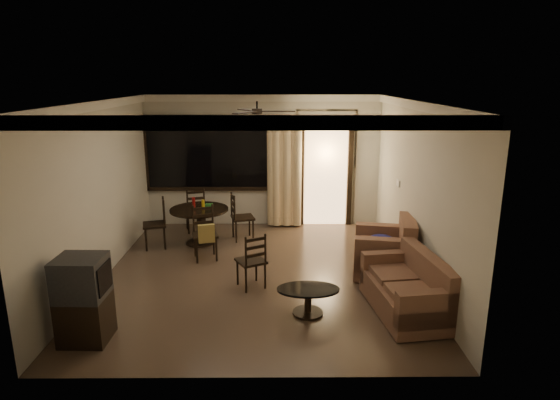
{
  "coord_description": "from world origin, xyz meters",
  "views": [
    {
      "loc": [
        0.3,
        -7.15,
        3.15
      ],
      "look_at": [
        0.35,
        0.2,
        1.21
      ],
      "focal_mm": 30.0,
      "sensor_mm": 36.0,
      "label": 1
    }
  ],
  "objects_px": {
    "dining_chair_north": "(196,218)",
    "sofa": "(409,291)",
    "dining_table": "(200,216)",
    "dining_chair_east": "(242,226)",
    "coffee_table": "(308,297)",
    "armchair": "(387,252)",
    "side_chair": "(251,271)",
    "dining_chair_west": "(156,233)",
    "dining_chair_south": "(205,243)",
    "tv_cabinet": "(84,299)"
  },
  "relations": [
    {
      "from": "dining_chair_north",
      "to": "sofa",
      "type": "height_order",
      "value": "dining_chair_north"
    },
    {
      "from": "dining_table",
      "to": "dining_chair_east",
      "type": "xyz_separation_m",
      "value": [
        0.81,
        0.22,
        -0.27
      ]
    },
    {
      "from": "coffee_table",
      "to": "armchair",
      "type": "bearing_deg",
      "value": 43.78
    },
    {
      "from": "dining_chair_east",
      "to": "side_chair",
      "type": "xyz_separation_m",
      "value": [
        0.3,
        -2.21,
        -0.02
      ]
    },
    {
      "from": "dining_chair_west",
      "to": "coffee_table",
      "type": "bearing_deg",
      "value": 30.81
    },
    {
      "from": "dining_table",
      "to": "side_chair",
      "type": "xyz_separation_m",
      "value": [
        1.1,
        -1.99,
        -0.29
      ]
    },
    {
      "from": "dining_chair_east",
      "to": "dining_chair_south",
      "type": "distance_m",
      "value": 1.2
    },
    {
      "from": "dining_chair_south",
      "to": "dining_chair_east",
      "type": "bearing_deg",
      "value": 45.7
    },
    {
      "from": "dining_chair_south",
      "to": "side_chair",
      "type": "height_order",
      "value": "dining_chair_south"
    },
    {
      "from": "sofa",
      "to": "dining_chair_west",
      "type": "bearing_deg",
      "value": 140.1
    },
    {
      "from": "dining_chair_north",
      "to": "coffee_table",
      "type": "relative_size",
      "value": 1.11
    },
    {
      "from": "dining_table",
      "to": "side_chair",
      "type": "bearing_deg",
      "value": -60.96
    },
    {
      "from": "dining_chair_west",
      "to": "side_chair",
      "type": "height_order",
      "value": "dining_chair_west"
    },
    {
      "from": "dining_chair_east",
      "to": "dining_chair_north",
      "type": "height_order",
      "value": "same"
    },
    {
      "from": "tv_cabinet",
      "to": "coffee_table",
      "type": "relative_size",
      "value": 1.27
    },
    {
      "from": "dining_table",
      "to": "dining_chair_east",
      "type": "distance_m",
      "value": 0.88
    },
    {
      "from": "dining_table",
      "to": "dining_chair_north",
      "type": "bearing_deg",
      "value": 105.48
    },
    {
      "from": "armchair",
      "to": "side_chair",
      "type": "xyz_separation_m",
      "value": [
        -2.19,
        -0.47,
        -0.12
      ]
    },
    {
      "from": "coffee_table",
      "to": "sofa",
      "type": "bearing_deg",
      "value": 1.32
    },
    {
      "from": "tv_cabinet",
      "to": "armchair",
      "type": "xyz_separation_m",
      "value": [
        4.15,
        1.96,
        -0.16
      ]
    },
    {
      "from": "dining_table",
      "to": "armchair",
      "type": "relative_size",
      "value": 1.03
    },
    {
      "from": "dining_chair_east",
      "to": "dining_chair_north",
      "type": "distance_m",
      "value": 1.15
    },
    {
      "from": "armchair",
      "to": "coffee_table",
      "type": "distance_m",
      "value": 1.91
    },
    {
      "from": "dining_chair_south",
      "to": "dining_chair_north",
      "type": "xyz_separation_m",
      "value": [
        -0.44,
        1.59,
        -0.02
      ]
    },
    {
      "from": "sofa",
      "to": "armchair",
      "type": "relative_size",
      "value": 1.48
    },
    {
      "from": "dining_chair_north",
      "to": "coffee_table",
      "type": "xyz_separation_m",
      "value": [
        2.13,
        -3.6,
        -0.03
      ]
    },
    {
      "from": "dining_table",
      "to": "sofa",
      "type": "distance_m",
      "value": 4.35
    },
    {
      "from": "dining_chair_east",
      "to": "coffee_table",
      "type": "distance_m",
      "value": 3.26
    },
    {
      "from": "tv_cabinet",
      "to": "dining_table",
      "type": "bearing_deg",
      "value": 77.63
    },
    {
      "from": "dining_table",
      "to": "armchair",
      "type": "xyz_separation_m",
      "value": [
        3.3,
        -1.52,
        -0.17
      ]
    },
    {
      "from": "dining_chair_south",
      "to": "tv_cabinet",
      "type": "height_order",
      "value": "tv_cabinet"
    },
    {
      "from": "tv_cabinet",
      "to": "dining_chair_west",
      "type": "bearing_deg",
      "value": 90.63
    },
    {
      "from": "coffee_table",
      "to": "side_chair",
      "type": "relative_size",
      "value": 0.96
    },
    {
      "from": "armchair",
      "to": "side_chair",
      "type": "distance_m",
      "value": 2.25
    },
    {
      "from": "dining_table",
      "to": "dining_chair_north",
      "type": "relative_size",
      "value": 1.18
    },
    {
      "from": "sofa",
      "to": "coffee_table",
      "type": "distance_m",
      "value": 1.39
    },
    {
      "from": "sofa",
      "to": "armchair",
      "type": "distance_m",
      "value": 1.29
    },
    {
      "from": "coffee_table",
      "to": "side_chair",
      "type": "bearing_deg",
      "value": 133.66
    },
    {
      "from": "dining_chair_south",
      "to": "tv_cabinet",
      "type": "distance_m",
      "value": 2.87
    },
    {
      "from": "dining_chair_west",
      "to": "coffee_table",
      "type": "distance_m",
      "value": 3.78
    },
    {
      "from": "dining_table",
      "to": "sofa",
      "type": "bearing_deg",
      "value": -40.35
    },
    {
      "from": "dining_chair_south",
      "to": "armchair",
      "type": "relative_size",
      "value": 0.87
    },
    {
      "from": "dining_chair_south",
      "to": "tv_cabinet",
      "type": "relative_size",
      "value": 0.88
    },
    {
      "from": "dining_chair_west",
      "to": "tv_cabinet",
      "type": "xyz_separation_m",
      "value": [
        -0.04,
        -3.25,
        0.26
      ]
    },
    {
      "from": "dining_chair_north",
      "to": "coffee_table",
      "type": "height_order",
      "value": "dining_chair_north"
    },
    {
      "from": "dining_chair_west",
      "to": "side_chair",
      "type": "xyz_separation_m",
      "value": [
        1.91,
        -1.76,
        -0.02
      ]
    },
    {
      "from": "dining_table",
      "to": "tv_cabinet",
      "type": "distance_m",
      "value": 3.58
    },
    {
      "from": "armchair",
      "to": "side_chair",
      "type": "height_order",
      "value": "armchair"
    },
    {
      "from": "dining_chair_west",
      "to": "dining_chair_north",
      "type": "xyz_separation_m",
      "value": [
        0.6,
        0.98,
        0.0
      ]
    },
    {
      "from": "dining_chair_east",
      "to": "dining_chair_south",
      "type": "height_order",
      "value": "same"
    }
  ]
}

